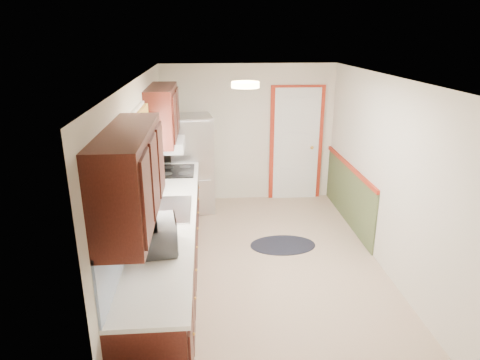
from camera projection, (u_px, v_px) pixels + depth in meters
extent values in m
cube|color=tan|center=(266.00, 268.00, 5.54)|extent=(3.20, 5.20, 0.12)
cube|color=white|center=(271.00, 79.00, 4.75)|extent=(3.20, 5.20, 0.12)
cube|color=beige|center=(248.00, 134.00, 7.50)|extent=(3.20, 0.10, 2.40)
cube|color=beige|center=(322.00, 306.00, 2.79)|extent=(3.20, 0.10, 2.40)
cube|color=beige|center=(142.00, 184.00, 5.03)|extent=(0.10, 5.20, 2.40)
cube|color=beige|center=(389.00, 177.00, 5.25)|extent=(0.10, 5.20, 2.40)
cube|color=#3A130D|center=(169.00, 252.00, 5.02)|extent=(0.60, 4.00, 0.90)
cube|color=white|center=(168.00, 215.00, 4.86)|extent=(0.63, 4.00, 0.04)
cube|color=#5485CE|center=(139.00, 192.00, 4.75)|extent=(0.02, 4.00, 0.55)
cube|color=#3A130D|center=(130.00, 177.00, 3.33)|extent=(0.35, 1.40, 0.75)
cube|color=#3A130D|center=(163.00, 114.00, 5.88)|extent=(0.35, 1.20, 0.75)
cube|color=white|center=(138.00, 154.00, 4.71)|extent=(0.02, 1.00, 0.90)
cube|color=#CF6226|center=(140.00, 123.00, 4.60)|extent=(0.05, 1.12, 0.24)
cube|color=#B7B7BC|center=(168.00, 210.00, 4.95)|extent=(0.52, 0.82, 0.02)
cube|color=white|center=(168.00, 145.00, 6.07)|extent=(0.45, 0.60, 0.15)
cube|color=maroon|center=(296.00, 144.00, 7.60)|extent=(0.94, 0.05, 2.08)
cube|color=white|center=(296.00, 145.00, 7.57)|extent=(0.80, 0.04, 2.00)
cube|color=#43502D|center=(348.00, 195.00, 6.77)|extent=(0.02, 2.30, 0.90)
cube|color=maroon|center=(350.00, 167.00, 6.61)|extent=(0.04, 2.30, 0.06)
cylinder|color=#FFD88C|center=(245.00, 85.00, 4.55)|extent=(0.30, 0.30, 0.06)
imported|color=white|center=(158.00, 232.00, 4.02)|extent=(0.35, 0.54, 0.34)
cube|color=#B7B7BC|center=(192.00, 164.00, 7.13)|extent=(0.75, 0.71, 1.62)
cylinder|color=black|center=(177.00, 175.00, 6.80)|extent=(0.02, 0.02, 1.13)
ellipsoid|color=black|center=(283.00, 245.00, 6.12)|extent=(0.94, 0.60, 0.01)
cube|color=black|center=(176.00, 171.00, 6.30)|extent=(0.53, 0.63, 0.02)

